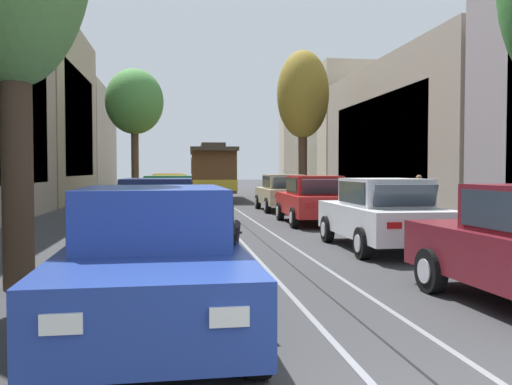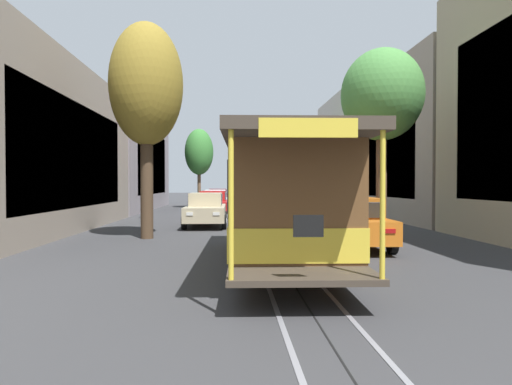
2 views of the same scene
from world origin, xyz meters
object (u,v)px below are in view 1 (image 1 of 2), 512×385
at_px(motorcycle_with_rider, 220,272).
at_px(parked_car_beige_fourth_right, 283,192).
at_px(pedestrian_on_left_pavement, 419,195).
at_px(parked_car_navy_second_left, 158,214).
at_px(parked_car_orange_fifth_left, 169,188).
at_px(cable_car_trolley, 212,172).
at_px(parked_car_red_mid_right, 313,200).
at_px(street_tree_kerb_left_second, 135,103).
at_px(street_tree_kerb_right_second, 303,96).
at_px(parked_car_blue_near_left, 154,261).
at_px(parked_car_yellow_fourth_left, 170,192).
at_px(parked_car_white_second_right, 382,214).
at_px(parked_car_green_mid_left, 169,199).

bearing_deg(motorcycle_with_rider, parked_car_beige_fourth_right, 76.97).
bearing_deg(pedestrian_on_left_pavement, parked_car_navy_second_left, -145.63).
relative_size(motorcycle_with_rider, pedestrian_on_left_pavement, 1.25).
relative_size(parked_car_orange_fifth_left, cable_car_trolley, 0.48).
bearing_deg(parked_car_red_mid_right, parked_car_orange_fifth_left, 110.44).
bearing_deg(street_tree_kerb_left_second, street_tree_kerb_right_second, -4.85).
xyz_separation_m(parked_car_blue_near_left, parked_car_red_mid_right, (4.70, 11.84, 0.00)).
bearing_deg(parked_car_blue_near_left, parked_car_yellow_fourth_left, 90.12).
xyz_separation_m(cable_car_trolley, pedestrian_on_left_pavement, (6.25, -15.00, -0.76)).
xyz_separation_m(street_tree_kerb_right_second, cable_car_trolley, (-4.35, 5.23, -3.91)).
height_order(street_tree_kerb_left_second, motorcycle_with_rider, street_tree_kerb_left_second).
relative_size(parked_car_yellow_fourth_left, pedestrian_on_left_pavement, 2.74).
distance_m(parked_car_blue_near_left, parked_car_red_mid_right, 12.74).
bearing_deg(parked_car_yellow_fourth_left, parked_car_beige_fourth_right, -17.55).
xyz_separation_m(parked_car_blue_near_left, motorcycle_with_rider, (0.71, 0.07, -0.15)).
bearing_deg(parked_car_orange_fifth_left, pedestrian_on_left_pavement, -54.88).
distance_m(parked_car_yellow_fourth_left, parked_car_beige_fourth_right, 5.07).
bearing_deg(street_tree_kerb_right_second, pedestrian_on_left_pavement, -78.97).
bearing_deg(parked_car_navy_second_left, parked_car_white_second_right, -6.62).
distance_m(parked_car_beige_fourth_right, pedestrian_on_left_pavement, 6.54).
relative_size(parked_car_orange_fifth_left, street_tree_kerb_left_second, 0.64).
height_order(parked_car_beige_fourth_right, street_tree_kerb_right_second, street_tree_kerb_right_second).
bearing_deg(motorcycle_with_rider, parked_car_green_mid_left, 93.26).
bearing_deg(parked_car_white_second_right, motorcycle_with_rider, -125.08).
height_order(parked_car_green_mid_left, parked_car_white_second_right, same).
xyz_separation_m(parked_car_yellow_fourth_left, motorcycle_with_rider, (0.75, -19.20, -0.15)).
height_order(parked_car_green_mid_left, parked_car_beige_fourth_right, same).
relative_size(parked_car_yellow_fourth_left, parked_car_red_mid_right, 1.00).
xyz_separation_m(parked_car_beige_fourth_right, pedestrian_on_left_pavement, (3.81, -5.32, 0.10)).
distance_m(parked_car_navy_second_left, cable_car_trolley, 21.16).
relative_size(street_tree_kerb_left_second, street_tree_kerb_right_second, 0.87).
distance_m(parked_car_green_mid_left, parked_car_white_second_right, 8.20).
xyz_separation_m(parked_car_green_mid_left, parked_car_beige_fourth_right, (4.80, 5.21, 0.00)).
bearing_deg(cable_car_trolley, parked_car_yellow_fourth_left, -106.38).
bearing_deg(pedestrian_on_left_pavement, parked_car_orange_fifth_left, 125.12).
xyz_separation_m(parked_car_red_mid_right, street_tree_kerb_right_second, (2.01, 10.34, 4.77)).
bearing_deg(parked_car_blue_near_left, parked_car_orange_fifth_left, 90.39).
relative_size(parked_car_white_second_right, cable_car_trolley, 0.48).
bearing_deg(parked_car_blue_near_left, motorcycle_with_rider, 5.23).
relative_size(parked_car_yellow_fourth_left, parked_car_white_second_right, 1.00).
height_order(parked_car_yellow_fourth_left, parked_car_orange_fifth_left, same).
xyz_separation_m(parked_car_navy_second_left, parked_car_red_mid_right, (4.86, 5.42, 0.00)).
xyz_separation_m(parked_car_blue_near_left, cable_car_trolley, (2.36, 27.41, 0.86)).
distance_m(parked_car_orange_fifth_left, street_tree_kerb_left_second, 5.08).
relative_size(parked_car_orange_fifth_left, street_tree_kerb_right_second, 0.56).
distance_m(parked_car_red_mid_right, street_tree_kerb_left_second, 13.57).
xyz_separation_m(parked_car_red_mid_right, parked_car_beige_fourth_right, (0.10, 5.89, 0.00)).
bearing_deg(cable_car_trolley, pedestrian_on_left_pavement, -67.38).
bearing_deg(street_tree_kerb_left_second, motorcycle_with_rider, -83.66).
bearing_deg(parked_car_yellow_fourth_left, motorcycle_with_rider, -87.76).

